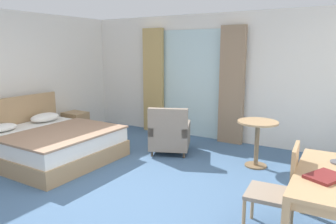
# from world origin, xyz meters

# --- Properties ---
(ground) EXTENTS (6.43, 6.78, 0.10)m
(ground) POSITION_xyz_m (0.00, 0.00, -0.05)
(ground) COLOR #426084
(wall_back) EXTENTS (6.03, 0.12, 2.55)m
(wall_back) POSITION_xyz_m (0.00, 3.13, 1.27)
(wall_back) COLOR silver
(wall_back) RESTS_ON ground
(balcony_glass_door) EXTENTS (1.40, 0.02, 2.24)m
(balcony_glass_door) POSITION_xyz_m (-0.38, 3.05, 1.12)
(balcony_glass_door) COLOR silver
(balcony_glass_door) RESTS_ON ground
(curtain_panel_left) EXTENTS (0.49, 0.10, 2.29)m
(curtain_panel_left) POSITION_xyz_m (-1.30, 2.95, 1.15)
(curtain_panel_left) COLOR tan
(curtain_panel_left) RESTS_ON ground
(curtain_panel_right) EXTENTS (0.49, 0.10, 2.29)m
(curtain_panel_right) POSITION_xyz_m (0.54, 2.95, 1.15)
(curtain_panel_right) COLOR #897056
(curtain_panel_right) RESTS_ON ground
(bed) EXTENTS (1.98, 1.81, 0.99)m
(bed) POSITION_xyz_m (-1.75, 0.44, 0.28)
(bed) COLOR tan
(bed) RESTS_ON ground
(nightstand) EXTENTS (0.47, 0.40, 0.50)m
(nightstand) POSITION_xyz_m (-2.56, 1.77, 0.25)
(nightstand) COLOR tan
(nightstand) RESTS_ON ground
(writing_desk) EXTENTS (0.61, 1.37, 0.76)m
(writing_desk) POSITION_xyz_m (2.52, 0.09, 0.66)
(writing_desk) COLOR tan
(writing_desk) RESTS_ON ground
(desk_chair) EXTENTS (0.48, 0.48, 0.95)m
(desk_chair) POSITION_xyz_m (2.09, 0.12, 0.52)
(desk_chair) COLOR gray
(desk_chair) RESTS_ON ground
(closed_book) EXTENTS (0.35, 0.39, 0.03)m
(closed_book) POSITION_xyz_m (2.49, -0.05, 0.77)
(closed_book) COLOR maroon
(closed_book) RESTS_ON writing_desk
(armchair_by_window) EXTENTS (0.92, 0.96, 0.86)m
(armchair_by_window) POSITION_xyz_m (-0.17, 1.79, 0.33)
(armchair_by_window) COLOR gray
(armchair_by_window) RESTS_ON ground
(round_cafe_table) EXTENTS (0.63, 0.63, 0.74)m
(round_cafe_table) POSITION_xyz_m (1.36, 1.92, 0.54)
(round_cafe_table) COLOR tan
(round_cafe_table) RESTS_ON ground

